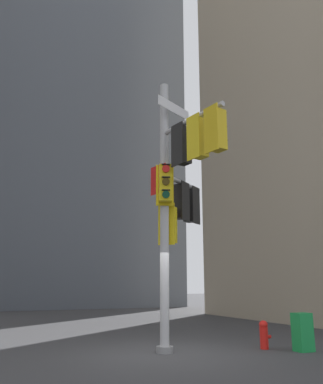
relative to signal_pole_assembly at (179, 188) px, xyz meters
name	(u,v)px	position (x,y,z in m)	size (l,w,h in m)	color
ground	(165,353)	(-0.30, 0.31, -4.24)	(120.00, 120.00, 0.00)	#38383A
building_mid_block	(73,85)	(1.90, 27.52, 16.78)	(16.49, 16.49, 42.04)	#4C5460
signal_pole_assembly	(179,188)	(0.00, 0.00, 0.00)	(2.08, 3.59, 7.36)	#B2B2B5
fire_hydrant	(264,334)	(2.40, -0.20, -3.86)	(0.33, 0.23, 0.73)	red
newspaper_box	(303,332)	(3.07, -0.94, -3.76)	(0.45, 0.36, 0.96)	#198C3F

